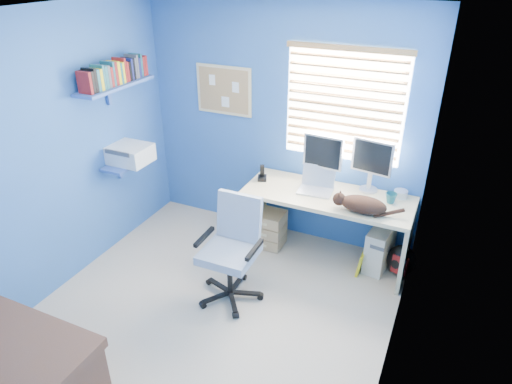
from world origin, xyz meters
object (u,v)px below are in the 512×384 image
at_px(cat, 363,205).
at_px(tower_pc, 380,247).
at_px(laptop, 316,182).
at_px(office_chair, 232,262).
at_px(desk, 325,227).

bearing_deg(cat, tower_pc, 55.73).
xyz_separation_m(laptop, cat, (0.52, -0.20, -0.03)).
relative_size(laptop, office_chair, 0.34).
bearing_deg(tower_pc, office_chair, -131.41).
relative_size(desk, cat, 3.89).
xyz_separation_m(desk, cat, (0.38, -0.19, 0.45)).
height_order(cat, tower_pc, cat).
bearing_deg(office_chair, tower_pc, 40.98).
height_order(cat, office_chair, office_chair).
bearing_deg(desk, office_chair, -123.01).
height_order(desk, tower_pc, desk).
bearing_deg(cat, laptop, 156.54).
height_order(laptop, tower_pc, laptop).
bearing_deg(tower_pc, desk, -164.07).
relative_size(cat, office_chair, 0.44).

